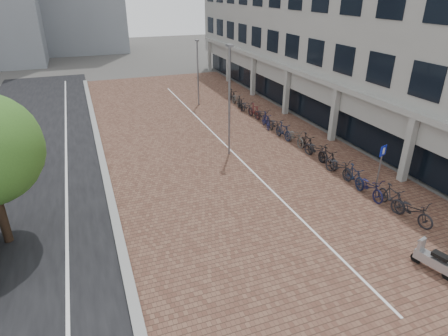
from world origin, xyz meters
TOP-DOWN VIEW (x-y plane):
  - ground at (0.00, 0.00)m, footprint 140.00×140.00m
  - plaza_brick at (2.00, 12.00)m, footprint 14.50×42.00m
  - street_asphalt at (-9.00, 12.00)m, footprint 8.00×50.00m
  - curb at (-5.10, 12.00)m, footprint 0.35×42.00m
  - lane_line at (-7.00, 12.00)m, footprint 0.12×44.00m
  - parking_line at (2.20, 12.00)m, footprint 0.10×30.00m
  - scooter_front at (4.70, -1.71)m, footprint 0.85×1.63m
  - parking_sign at (6.86, 3.61)m, footprint 0.47×0.20m
  - lamp_near at (1.91, 10.21)m, footprint 0.12×0.12m
  - lamp_far at (3.33, 20.70)m, footprint 0.12×0.12m
  - bike_row at (6.20, 10.65)m, footprint 1.31×21.47m

SIDE VIEW (x-z plane):
  - ground at x=0.00m, z-range 0.00..0.00m
  - street_asphalt at x=-9.00m, z-range -0.01..0.02m
  - plaza_brick at x=2.00m, z-range -0.01..0.03m
  - lane_line at x=-7.00m, z-range 0.02..0.02m
  - parking_line at x=2.20m, z-range 0.03..0.04m
  - curb at x=-5.10m, z-range 0.00..0.14m
  - bike_row at x=6.20m, z-range 0.00..1.05m
  - scooter_front at x=4.70m, z-range 0.00..1.07m
  - parking_sign at x=6.86m, z-range 0.39..2.72m
  - lamp_far at x=3.33m, z-range 0.00..5.11m
  - lamp_near at x=1.91m, z-range 0.00..6.10m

